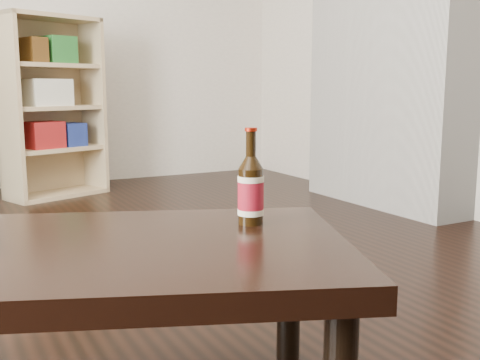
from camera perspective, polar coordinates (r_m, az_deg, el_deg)
name	(u,v)px	position (r m, az deg, el deg)	size (l,w,h in m)	color
bookshelf	(50,104)	(4.09, -18.74, 7.32)	(0.72, 0.51, 1.23)	tan
coffee_table	(95,268)	(1.27, -14.48, -8.68)	(1.27, 1.01, 0.41)	black
beer_bottle	(251,191)	(1.38, 1.10, -1.08)	(0.08, 0.08, 0.24)	black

